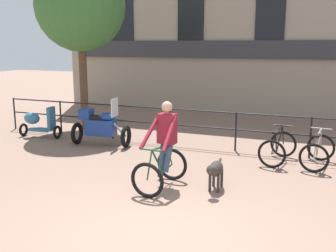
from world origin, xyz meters
TOP-DOWN VIEW (x-y plane):
  - ground_plane at (0.00, 0.00)m, footprint 60.00×60.00m
  - canal_railing at (-0.00, 5.20)m, footprint 15.05×0.05m
  - cyclist_with_bike at (-0.76, 2.00)m, footprint 0.75×1.21m
  - dog at (0.27, 2.15)m, footprint 0.27×0.91m
  - parked_motorcycle at (-3.63, 4.33)m, footprint 1.67×0.81m
  - parked_bicycle_near_lamp at (1.17, 4.54)m, footprint 0.81×1.19m
  - parked_bicycle_mid_left at (2.07, 4.54)m, footprint 0.79×1.18m
  - parked_scooter at (-5.93, 4.50)m, footprint 1.31×0.51m
  - tree_canalside_left at (-5.37, 6.17)m, footprint 2.88×2.88m

SIDE VIEW (x-z plane):
  - ground_plane at x=0.00m, z-range 0.00..0.00m
  - parked_bicycle_near_lamp at x=1.17m, z-range -0.07..0.79m
  - parked_bicycle_mid_left at x=2.07m, z-range -0.07..0.79m
  - dog at x=0.27m, z-range 0.12..0.72m
  - parked_scooter at x=-5.93m, z-range -0.02..0.94m
  - parked_motorcycle at x=-3.63m, z-range -0.11..1.24m
  - canal_railing at x=0.00m, z-range 0.18..1.23m
  - cyclist_with_bike at x=-0.76m, z-range -0.09..1.61m
  - tree_canalside_left at x=-5.37m, z-range 1.25..6.69m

